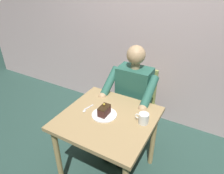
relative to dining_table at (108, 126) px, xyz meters
name	(u,v)px	position (x,y,z in m)	size (l,w,h in m)	color
ground_plane	(108,171)	(0.00, 0.00, -0.62)	(14.00, 14.00, 0.00)	#29473E
cafe_rear_panel	(160,5)	(0.00, -1.21, 0.88)	(6.40, 0.12, 3.00)	#C2A9AB
dining_table	(108,126)	(0.00, 0.00, 0.00)	(0.81, 0.78, 0.73)	#A18456
chair	(136,102)	(0.00, -0.67, -0.13)	(0.42, 0.42, 0.89)	#909851
seated_person	(131,99)	(0.00, -0.49, 0.00)	(0.53, 0.58, 1.21)	#275A4B
dessert_plate	(104,115)	(0.04, -0.01, 0.11)	(0.22, 0.22, 0.01)	white
cake_slice	(104,110)	(0.04, -0.01, 0.15)	(0.07, 0.12, 0.10)	#3B1F1A
coffee_cup	(143,118)	(-0.30, -0.08, 0.15)	(0.12, 0.09, 0.09)	silver
dessert_spoon	(86,109)	(0.23, 0.00, 0.11)	(0.04, 0.14, 0.01)	silver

